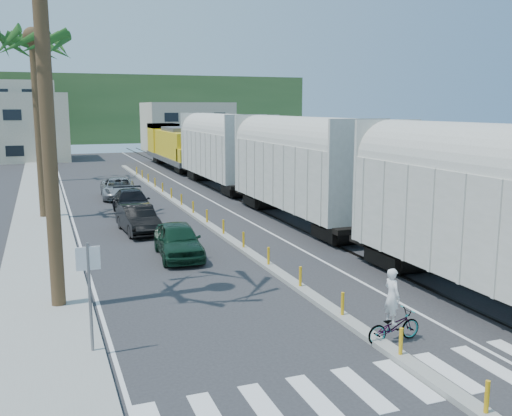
% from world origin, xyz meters
% --- Properties ---
extents(ground, '(140.00, 140.00, 0.00)m').
position_xyz_m(ground, '(0.00, 0.00, 0.00)').
color(ground, '#28282B').
rests_on(ground, ground).
extents(sidewalk, '(3.00, 90.00, 0.15)m').
position_xyz_m(sidewalk, '(-8.50, 25.00, 0.07)').
color(sidewalk, gray).
rests_on(sidewalk, ground).
extents(rails, '(1.56, 100.00, 0.06)m').
position_xyz_m(rails, '(5.00, 28.00, 0.03)').
color(rails, black).
rests_on(rails, ground).
extents(median, '(0.45, 60.00, 0.85)m').
position_xyz_m(median, '(0.00, 19.96, 0.09)').
color(median, gray).
rests_on(median, ground).
extents(crosswalk, '(14.00, 2.20, 0.01)m').
position_xyz_m(crosswalk, '(0.00, -2.00, 0.01)').
color(crosswalk, silver).
rests_on(crosswalk, ground).
extents(lane_markings, '(9.42, 90.00, 0.01)m').
position_xyz_m(lane_markings, '(-2.15, 25.00, 0.00)').
color(lane_markings, silver).
rests_on(lane_markings, ground).
extents(freight_train, '(3.00, 60.94, 5.85)m').
position_xyz_m(freight_train, '(5.00, 21.79, 2.91)').
color(freight_train, '#B4B3A5').
rests_on(freight_train, ground).
extents(palm_trees, '(3.50, 37.20, 13.75)m').
position_xyz_m(palm_trees, '(-8.10, 22.70, 10.81)').
color(palm_trees, brown).
rests_on(palm_trees, ground).
extents(street_sign, '(0.60, 0.08, 3.00)m').
position_xyz_m(street_sign, '(-7.30, 2.00, 1.97)').
color(street_sign, slate).
rests_on(street_sign, ground).
extents(buildings, '(38.00, 27.00, 10.00)m').
position_xyz_m(buildings, '(-6.41, 71.66, 4.36)').
color(buildings, '#B5AA90').
rests_on(buildings, ground).
extents(hillside, '(80.00, 20.00, 12.00)m').
position_xyz_m(hillside, '(0.00, 100.00, 6.00)').
color(hillside, '#385628').
rests_on(hillside, ground).
extents(car_lead, '(2.33, 4.60, 1.49)m').
position_xyz_m(car_lead, '(-2.99, 10.91, 0.74)').
color(car_lead, black).
rests_on(car_lead, ground).
extents(car_second, '(2.07, 4.49, 1.41)m').
position_xyz_m(car_second, '(-3.82, 16.38, 0.71)').
color(car_second, black).
rests_on(car_second, ground).
extents(car_third, '(2.37, 5.16, 1.46)m').
position_xyz_m(car_third, '(-3.35, 21.59, 0.73)').
color(car_third, black).
rests_on(car_third, ground).
extents(car_rear, '(3.00, 5.42, 1.43)m').
position_xyz_m(car_rear, '(-3.27, 28.23, 0.71)').
color(car_rear, '#959799').
rests_on(car_rear, ground).
extents(cyclist, '(0.81, 1.76, 2.09)m').
position_xyz_m(cyclist, '(0.47, 0.04, 0.67)').
color(cyclist, '#9EA0A5').
rests_on(cyclist, ground).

